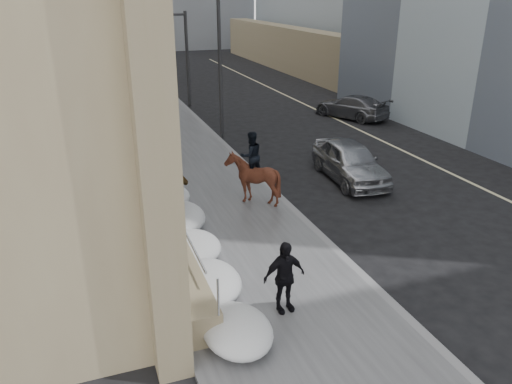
% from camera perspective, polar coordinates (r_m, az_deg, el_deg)
% --- Properties ---
extents(ground, '(140.00, 140.00, 0.00)m').
position_cam_1_polar(ground, '(13.32, 1.01, -10.73)').
color(ground, black).
rests_on(ground, ground).
extents(sidewalk, '(5.00, 80.00, 0.12)m').
position_cam_1_polar(sidewalk, '(22.04, -8.27, 2.92)').
color(sidewalk, '#48484A').
rests_on(sidewalk, ground).
extents(curb, '(0.24, 80.00, 0.12)m').
position_cam_1_polar(curb, '(22.66, -1.77, 3.69)').
color(curb, slate).
rests_on(curb, ground).
extents(lane_line, '(0.15, 70.00, 0.01)m').
position_cam_1_polar(lane_line, '(26.10, 14.97, 5.31)').
color(lane_line, '#BFB78C').
rests_on(lane_line, ground).
extents(far_podium, '(2.00, 80.00, 4.00)m').
position_cam_1_polar(far_podium, '(28.75, 23.77, 9.82)').
color(far_podium, '#887A58').
rests_on(far_podium, ground).
extents(streetlight_mid, '(1.71, 0.24, 8.00)m').
position_cam_1_polar(streetlight_mid, '(25.50, -4.56, 16.11)').
color(streetlight_mid, '#2D2D30').
rests_on(streetlight_mid, ground).
extents(streetlight_far, '(1.71, 0.24, 8.00)m').
position_cam_1_polar(streetlight_far, '(45.03, -11.80, 18.34)').
color(streetlight_far, '#2D2D30').
rests_on(streetlight_far, ground).
extents(traffic_signal, '(4.10, 0.22, 6.00)m').
position_cam_1_polar(traffic_signal, '(33.17, -9.56, 16.27)').
color(traffic_signal, '#2D2D30').
rests_on(traffic_signal, ground).
extents(snow_bank, '(1.70, 18.10, 0.76)m').
position_cam_1_polar(snow_bank, '(19.92, -11.18, 1.87)').
color(snow_bank, silver).
rests_on(snow_bank, sidewalk).
extents(mounted_horse_left, '(1.47, 2.30, 2.57)m').
position_cam_1_polar(mounted_horse_left, '(15.54, -9.62, -1.40)').
color(mounted_horse_left, '#473015').
rests_on(mounted_horse_left, sidewalk).
extents(mounted_horse_right, '(1.70, 1.85, 2.58)m').
position_cam_1_polar(mounted_horse_right, '(17.62, -0.45, 2.03)').
color(mounted_horse_right, '#431E13').
rests_on(mounted_horse_right, sidewalk).
extents(pedestrian, '(1.09, 0.52, 1.80)m').
position_cam_1_polar(pedestrian, '(11.80, 3.23, -9.66)').
color(pedestrian, black).
rests_on(pedestrian, sidewalk).
extents(car_silver, '(2.28, 4.80, 1.59)m').
position_cam_1_polar(car_silver, '(20.56, 10.68, 3.51)').
color(car_silver, '#9B9DA2').
rests_on(car_silver, ground).
extents(car_grey, '(3.68, 5.09, 1.37)m').
position_cam_1_polar(car_grey, '(31.00, 10.82, 9.57)').
color(car_grey, '#56575E').
rests_on(car_grey, ground).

